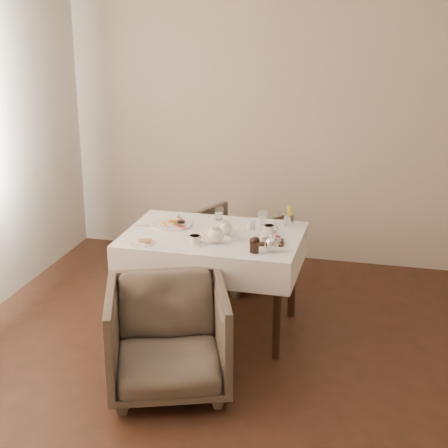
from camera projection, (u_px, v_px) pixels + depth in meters
table at (213, 249)px, 5.02m from camera, size 1.28×0.88×0.75m
armchair_near at (168, 338)px, 4.32m from camera, size 0.97×0.98×0.70m
armchair_far at (231, 247)px, 5.98m from camera, size 0.88×0.89×0.62m
breakfast_plate at (173, 224)px, 5.16m from camera, size 0.30×0.30×0.04m
side_plate at (142, 242)px, 4.78m from camera, size 0.17×0.16×0.02m
teapot_centre at (225, 226)px, 4.95m from camera, size 0.18×0.16×0.12m
teapot_front at (215, 234)px, 4.77m from camera, size 0.18×0.15×0.14m
creamer at (251, 225)px, 5.06m from camera, size 0.07×0.07×0.07m
teacup_near at (195, 240)px, 4.76m from camera, size 0.13×0.13×0.06m
teacup_far at (269, 230)px, 4.97m from camera, size 0.13×0.13×0.06m
glass_left at (219, 214)px, 5.27m from camera, size 0.09×0.09×0.10m
glass_mid at (235, 234)px, 4.85m from camera, size 0.07×0.07×0.09m
glass_right at (263, 218)px, 5.17m from camera, size 0.09×0.09×0.10m
condiment_board at (269, 241)px, 4.78m from camera, size 0.21×0.16×0.05m
pepper_mill_left at (253, 245)px, 4.61m from camera, size 0.06×0.06×0.11m
pepper_mill_right at (255, 245)px, 4.60m from camera, size 0.07×0.07×0.12m
silver_pot at (272, 243)px, 4.62m from camera, size 0.14×0.13×0.13m
fries_cup at (289, 217)px, 5.13m from camera, size 0.07×0.07×0.16m
cutlery_fork at (153, 226)px, 5.15m from camera, size 0.17×0.05×0.00m
cutlery_knife at (148, 226)px, 5.13m from camera, size 0.19×0.03×0.00m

